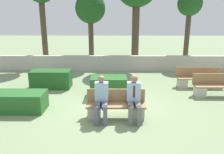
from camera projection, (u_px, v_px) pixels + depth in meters
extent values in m
plane|color=gray|center=(110.00, 107.00, 7.24)|extent=(60.00, 60.00, 0.00)
cube|color=#B7B2A8|center=(112.00, 63.00, 12.23)|extent=(13.68, 0.30, 0.82)
cube|color=#937047|center=(116.00, 105.00, 6.35)|extent=(1.73, 0.44, 0.05)
cube|color=#937047|center=(116.00, 95.00, 6.52)|extent=(1.73, 0.04, 0.40)
cube|color=#B7B2A8|center=(94.00, 112.00, 6.41)|extent=(0.36, 0.40, 0.37)
cube|color=#B7B2A8|center=(137.00, 112.00, 6.40)|extent=(0.36, 0.40, 0.37)
cube|color=#937047|center=(217.00, 86.00, 8.14)|extent=(1.68, 0.44, 0.05)
cube|color=#937047|center=(215.00, 79.00, 8.31)|extent=(1.68, 0.04, 0.40)
cube|color=#B7B2A8|center=(200.00, 91.00, 8.20)|extent=(0.36, 0.40, 0.37)
cube|color=#937047|center=(200.00, 78.00, 9.20)|extent=(1.92, 0.44, 0.05)
cube|color=#937047|center=(198.00, 72.00, 9.37)|extent=(1.92, 0.04, 0.40)
cube|color=#B7B2A8|center=(182.00, 83.00, 9.26)|extent=(0.36, 0.40, 0.37)
cube|color=#B7B2A8|center=(217.00, 83.00, 9.25)|extent=(0.36, 0.40, 0.37)
cube|color=slate|center=(131.00, 105.00, 6.12)|extent=(0.14, 0.46, 0.13)
cube|color=slate|center=(138.00, 105.00, 6.11)|extent=(0.14, 0.46, 0.13)
cube|color=slate|center=(130.00, 116.00, 5.95)|extent=(0.11, 0.11, 0.55)
cube|color=slate|center=(139.00, 116.00, 5.95)|extent=(0.11, 0.11, 0.55)
cube|color=#9EBCE0|center=(134.00, 91.00, 6.26)|extent=(0.38, 0.22, 0.54)
sphere|color=#936B4C|center=(134.00, 79.00, 6.14)|extent=(0.22, 0.22, 0.22)
cube|color=maroon|center=(134.00, 92.00, 6.14)|extent=(0.06, 0.01, 0.35)
cube|color=#515B70|center=(98.00, 105.00, 6.13)|extent=(0.14, 0.46, 0.13)
cube|color=#515B70|center=(105.00, 105.00, 6.12)|extent=(0.14, 0.46, 0.13)
cube|color=#515B70|center=(96.00, 116.00, 5.96)|extent=(0.11, 0.11, 0.55)
cube|color=#515B70|center=(105.00, 116.00, 5.96)|extent=(0.11, 0.11, 0.55)
cube|color=#9EBCE0|center=(102.00, 91.00, 6.27)|extent=(0.38, 0.22, 0.54)
sphere|color=#936B4C|center=(101.00, 79.00, 6.15)|extent=(0.20, 0.20, 0.20)
cube|color=#235623|center=(109.00, 86.00, 8.25)|extent=(1.34, 0.88, 0.73)
cube|color=#235623|center=(51.00, 79.00, 9.18)|extent=(1.63, 0.77, 0.75)
cube|color=#286028|center=(11.00, 101.00, 6.93)|extent=(2.17, 0.81, 0.60)
cylinder|color=#473828|center=(44.00, 32.00, 12.93)|extent=(0.33, 0.33, 4.06)
cylinder|color=#473828|center=(91.00, 42.00, 13.09)|extent=(0.30, 0.30, 2.92)
sphere|color=#1E4C1E|center=(90.00, 8.00, 12.58)|extent=(1.75, 1.75, 1.75)
cylinder|color=#473828|center=(135.00, 33.00, 13.02)|extent=(0.43, 0.43, 3.98)
cylinder|color=#473828|center=(187.00, 38.00, 13.37)|extent=(0.30, 0.30, 3.28)
sphere|color=#1E4C1E|center=(190.00, 3.00, 12.84)|extent=(1.45, 1.45, 1.45)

